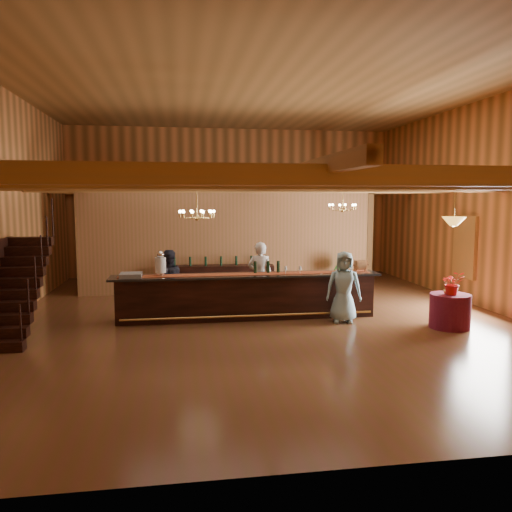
{
  "coord_description": "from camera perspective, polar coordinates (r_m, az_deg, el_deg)",
  "views": [
    {
      "loc": [
        -1.98,
        -11.86,
        2.89
      ],
      "look_at": [
        -0.1,
        0.34,
        1.48
      ],
      "focal_mm": 35.0,
      "sensor_mm": 36.0,
      "label": 1
    }
  ],
  "objects": [
    {
      "name": "glass_rack_tray",
      "position": [
        11.94,
        -14.1,
        -2.14
      ],
      "size": [
        0.5,
        0.5,
        0.1
      ],
      "primitive_type": "cube",
      "color": "gray",
      "rests_on": "tasting_bar"
    },
    {
      "name": "floor_plant",
      "position": [
        15.72,
        9.31,
        -1.9
      ],
      "size": [
        0.72,
        0.61,
        1.21
      ],
      "primitive_type": "imported",
      "rotation": [
        0.0,
        0.0,
        0.11
      ],
      "color": "#257526",
      "rests_on": "floor"
    },
    {
      "name": "wall_front",
      "position": [
        5.25,
        13.46,
        4.83
      ],
      "size": [
        12.0,
        0.1,
        5.5
      ],
      "primitive_type": "cube",
      "color": "#BE703B",
      "rests_on": "floor"
    },
    {
      "name": "tasting_bar",
      "position": [
        12.13,
        -1.01,
        -4.59
      ],
      "size": [
        6.49,
        0.86,
        1.09
      ],
      "rotation": [
        0.0,
        0.0,
        -0.0
      ],
      "color": "black",
      "rests_on": "floor"
    },
    {
      "name": "bar_bottle_1",
      "position": [
        12.22,
        1.39,
        -1.27
      ],
      "size": [
        0.07,
        0.07,
        0.3
      ],
      "primitive_type": "cylinder",
      "color": "black",
      "rests_on": "tasting_bar"
    },
    {
      "name": "beverage_dispenser",
      "position": [
        11.96,
        -10.86,
        -0.89
      ],
      "size": [
        0.26,
        0.26,
        0.6
      ],
      "color": "silver",
      "rests_on": "tasting_bar"
    },
    {
      "name": "table_vase",
      "position": [
        11.97,
        21.02,
        -3.42
      ],
      "size": [
        0.15,
        0.15,
        0.28
      ],
      "primitive_type": "imported",
      "rotation": [
        0.0,
        0.0,
        0.08
      ],
      "color": "tan",
      "rests_on": "round_table"
    },
    {
      "name": "floor",
      "position": [
        12.36,
        0.69,
        -6.99
      ],
      "size": [
        14.0,
        14.0,
        0.0
      ],
      "primitive_type": "plane",
      "color": "brown",
      "rests_on": "ground"
    },
    {
      "name": "support_posts",
      "position": [
        11.6,
        1.11,
        0.15
      ],
      "size": [
        9.2,
        10.2,
        3.2
      ],
      "color": "#A3652C",
      "rests_on": "floor"
    },
    {
      "name": "wall_right",
      "position": [
        14.3,
        25.27,
        5.35
      ],
      "size": [
        0.1,
        14.0,
        5.5
      ],
      "primitive_type": "cube",
      "color": "#BE703B",
      "rests_on": "floor"
    },
    {
      "name": "chandelier_right",
      "position": [
        14.4,
        9.86,
        5.57
      ],
      "size": [
        0.8,
        0.8,
        0.68
      ],
      "color": "tan",
      "rests_on": "beam_grid"
    },
    {
      "name": "partition_wall",
      "position": [
        15.49,
        -3.26,
        1.56
      ],
      "size": [
        9.0,
        0.18,
        3.1
      ],
      "primitive_type": "cube",
      "color": "brown",
      "rests_on": "floor"
    },
    {
      "name": "bar_bottle_0",
      "position": [
        12.17,
        -0.1,
        -1.3
      ],
      "size": [
        0.07,
        0.07,
        0.3
      ],
      "primitive_type": "cylinder",
      "color": "black",
      "rests_on": "tasting_bar"
    },
    {
      "name": "bar_bottle_2",
      "position": [
        12.27,
        2.56,
        -1.25
      ],
      "size": [
        0.07,
        0.07,
        0.3
      ],
      "primitive_type": "cylinder",
      "color": "black",
      "rests_on": "tasting_bar"
    },
    {
      "name": "backroom_boxes",
      "position": [
        17.6,
        -3.2,
        -1.19
      ],
      "size": [
        4.1,
        0.6,
        1.1
      ],
      "color": "black",
      "rests_on": "floor"
    },
    {
      "name": "guest",
      "position": [
        11.89,
        10.0,
        -3.5
      ],
      "size": [
        0.92,
        0.71,
        1.68
      ],
      "primitive_type": "imported",
      "rotation": [
        0.0,
        0.0,
        -0.24
      ],
      "color": "#84B0C0",
      "rests_on": "floor"
    },
    {
      "name": "pendant_lamp",
      "position": [
        11.84,
        21.68,
        3.71
      ],
      "size": [
        0.52,
        0.52,
        0.9
      ],
      "color": "tan",
      "rests_on": "beam_grid"
    },
    {
      "name": "table_flowers",
      "position": [
        11.9,
        21.56,
        -2.9
      ],
      "size": [
        0.56,
        0.51,
        0.53
      ],
      "primitive_type": "imported",
      "rotation": [
        0.0,
        0.0,
        -0.23
      ],
      "color": "red",
      "rests_on": "round_table"
    },
    {
      "name": "chandelier_left",
      "position": [
        11.43,
        -6.76,
        4.82
      ],
      "size": [
        0.8,
        0.8,
        0.8
      ],
      "color": "tan",
      "rests_on": "beam_grid"
    },
    {
      "name": "window_right_back",
      "position": [
        15.17,
        22.79,
        0.95
      ],
      "size": [
        0.12,
        1.05,
        1.75
      ],
      "primitive_type": "cube",
      "color": "white",
      "rests_on": "wall_right"
    },
    {
      "name": "staircase",
      "position": [
        11.8,
        -25.8,
        -3.34
      ],
      "size": [
        1.0,
        2.8,
        2.0
      ],
      "color": "black",
      "rests_on": "floor"
    },
    {
      "name": "bartender",
      "position": [
        12.93,
        0.48,
        -2.33
      ],
      "size": [
        0.76,
        0.62,
        1.8
      ],
      "primitive_type": "imported",
      "rotation": [
        0.0,
        0.0,
        2.81
      ],
      "color": "white",
      "rests_on": "floor"
    },
    {
      "name": "backbar_shelf",
      "position": [
        15.17,
        -4.0,
        -2.75
      ],
      "size": [
        3.21,
        0.76,
        0.89
      ],
      "primitive_type": "cube",
      "rotation": [
        0.0,
        0.0,
        -0.08
      ],
      "color": "black",
      "rests_on": "floor"
    },
    {
      "name": "raffle_drum",
      "position": [
        12.66,
        11.87,
        -1.02
      ],
      "size": [
        0.34,
        0.24,
        0.3
      ],
      "color": "#9F683A",
      "rests_on": "tasting_bar"
    },
    {
      "name": "wall_back",
      "position": [
        18.96,
        -2.8,
        6.1
      ],
      "size": [
        12.0,
        0.1,
        5.5
      ],
      "primitive_type": "cube",
      "color": "#BE703B",
      "rests_on": "floor"
    },
    {
      "name": "ceiling",
      "position": [
        12.3,
        0.73,
        18.78
      ],
      "size": [
        14.0,
        14.0,
        0.0
      ],
      "primitive_type": "plane",
      "rotation": [
        3.14,
        0.0,
        0.0
      ],
      "color": "brown",
      "rests_on": "wall_back"
    },
    {
      "name": "beam_grid",
      "position": [
        12.53,
        0.32,
        8.14
      ],
      "size": [
        11.9,
        13.9,
        0.39
      ],
      "color": "#A3652C",
      "rests_on": "wall_left"
    },
    {
      "name": "round_table",
      "position": [
        12.09,
        21.27,
        -5.87
      ],
      "size": [
        0.89,
        0.89,
        0.77
      ],
      "primitive_type": "cylinder",
      "color": "#570D22",
      "rests_on": "floor"
    },
    {
      "name": "staff_second",
      "position": [
        12.78,
        -10.0,
        -2.93
      ],
      "size": [
        0.91,
        0.78,
        1.63
      ],
      "primitive_type": "imported",
      "rotation": [
        0.0,
        0.0,
        3.38
      ],
      "color": "#21212C",
      "rests_on": "floor"
    }
  ]
}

